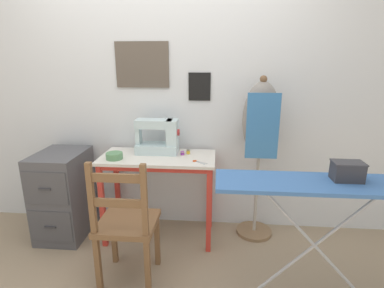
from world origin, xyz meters
name	(u,v)px	position (x,y,z in m)	size (l,w,h in m)	color
ground_plane	(155,251)	(0.00, 0.00, 0.00)	(14.00, 14.00, 0.00)	gray
wall_back	(163,91)	(0.00, 0.53, 1.28)	(10.00, 0.07, 2.55)	silver
sewing_table	(158,170)	(0.00, 0.22, 0.64)	(0.97, 0.46, 0.76)	silver
sewing_machine	(160,137)	(0.00, 0.32, 0.90)	(0.37, 0.19, 0.32)	silver
fabric_bowl	(114,156)	(-0.34, 0.13, 0.79)	(0.14, 0.14, 0.05)	#56895B
scissors	(198,162)	(0.34, 0.11, 0.76)	(0.12, 0.10, 0.01)	silver
thread_spool_near_machine	(183,153)	(0.20, 0.27, 0.78)	(0.04, 0.04, 0.03)	purple
thread_spool_mid_table	(188,152)	(0.25, 0.31, 0.78)	(0.04, 0.04, 0.04)	yellow
wooden_chair	(126,225)	(-0.11, -0.35, 0.45)	(0.40, 0.38, 0.94)	brown
filing_cabinet	(64,194)	(-0.86, 0.19, 0.39)	(0.39, 0.53, 0.77)	#4C4C51
dress_form	(260,129)	(0.85, 0.34, 0.99)	(0.32, 0.32, 1.42)	#846647
ironing_board	(322,189)	(1.13, -0.43, 0.80)	(1.27, 0.33, 0.85)	#3D6BAD
storage_box	(347,171)	(1.28, -0.39, 0.90)	(0.18, 0.12, 0.12)	#333338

